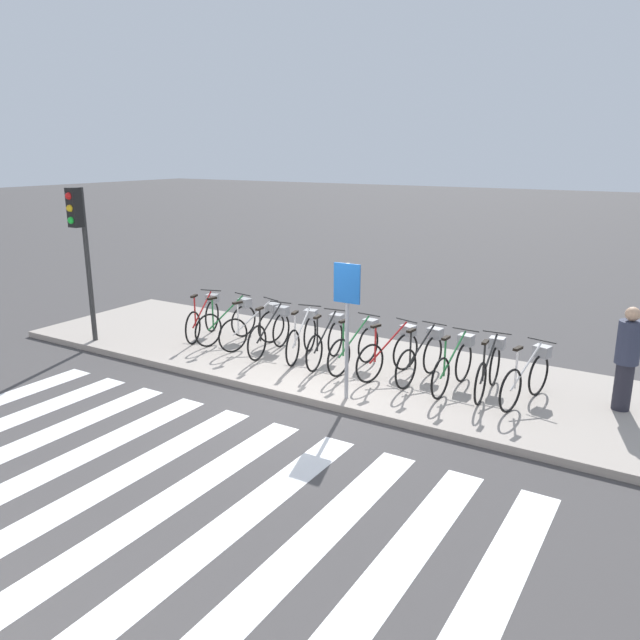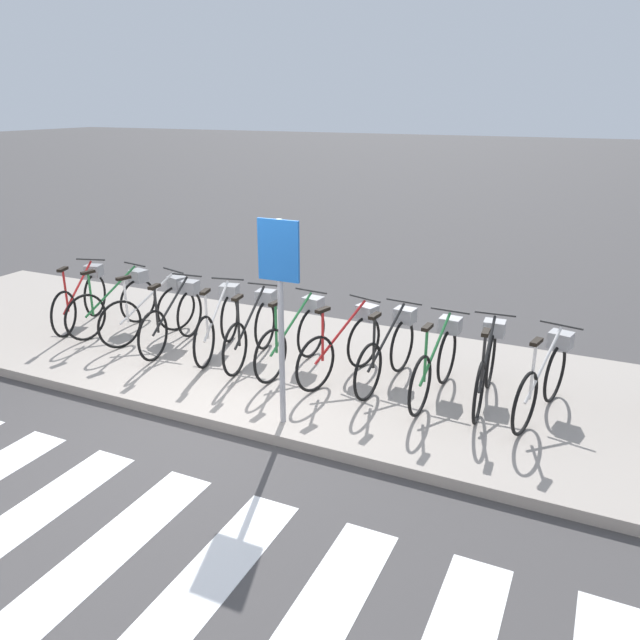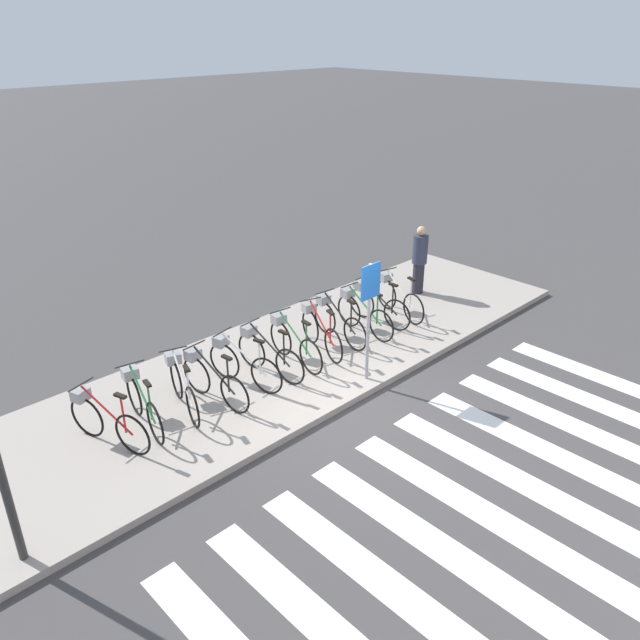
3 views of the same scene
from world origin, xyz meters
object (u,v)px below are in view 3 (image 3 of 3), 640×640
Objects in this scene: parked_bicycle_4 at (240,362)px; parked_bicycle_8 at (337,320)px; parked_bicycle_9 at (362,312)px; parked_bicycle_11 at (397,296)px; parked_bicycle_2 at (182,385)px; pedestrian at (420,259)px; parked_bicycle_6 at (292,341)px; parked_bicycle_0 at (104,418)px; parked_bicycle_7 at (319,329)px; parked_bicycle_1 at (141,401)px; sign_post at (369,303)px; parked_bicycle_3 at (211,377)px; parked_bicycle_10 at (375,303)px; parked_bicycle_5 at (266,352)px.

parked_bicycle_8 is at bearing 0.80° from parked_bicycle_4.
parked_bicycle_11 is (1.16, 0.04, 0.00)m from parked_bicycle_9.
pedestrian is (6.56, 0.35, 0.39)m from parked_bicycle_2.
parked_bicycle_4 is 2.38m from parked_bicycle_8.
parked_bicycle_6 and parked_bicycle_8 have the same top height.
parked_bicycle_2 is at bearing 0.31° from parked_bicycle_0.
parked_bicycle_7 is at bearing -179.97° from parked_bicycle_11.
sign_post is at bearing -22.74° from parked_bicycle_1.
parked_bicycle_2 is 0.97× the size of parked_bicycle_3.
parked_bicycle_0 and parked_bicycle_10 have the same top height.
pedestrian reaches higher than parked_bicycle_0.
parked_bicycle_6 and parked_bicycle_9 have the same top height.
parked_bicycle_9 and parked_bicycle_10 have the same top height.
parked_bicycle_1 and parked_bicycle_10 have the same top height.
parked_bicycle_8 is (3.51, -0.02, 0.00)m from parked_bicycle_2.
parked_bicycle_3 is 1.00× the size of parked_bicycle_5.
parked_bicycle_5 is at bearing 179.90° from parked_bicycle_7.
parked_bicycle_1 is 0.99× the size of parked_bicycle_9.
sign_post is at bearing -49.77° from parked_bicycle_5.
parked_bicycle_5 and parked_bicycle_9 have the same top height.
parked_bicycle_5 and parked_bicycle_10 have the same top height.
parked_bicycle_9 is at bearing -1.71° from parked_bicycle_2.
parked_bicycle_9 is at bearing -1.87° from parked_bicycle_7.
parked_bicycle_5 is at bearing 2.35° from parked_bicycle_3.
parked_bicycle_2 is 5.27m from parked_bicycle_11.
parked_bicycle_3 is 1.83m from parked_bicycle_6.
parked_bicycle_10 is 1.98m from pedestrian.
parked_bicycle_5 and parked_bicycle_7 have the same top height.
parked_bicycle_2 is 2.30m from parked_bicycle_6.
parked_bicycle_7 is at bearing -172.73° from parked_bicycle_8.
parked_bicycle_1 is at bearing 177.72° from parked_bicycle_6.
parked_bicycle_2 is at bearing -176.94° from pedestrian.
sign_post reaches higher than parked_bicycle_7.
parked_bicycle_7 is 1.68m from parked_bicycle_10.
parked_bicycle_0 and parked_bicycle_8 have the same top height.
parked_bicycle_8 is 3.09m from pedestrian.
parked_bicycle_3 and parked_bicycle_9 have the same top height.
parked_bicycle_3 is 1.03× the size of parked_bicycle_7.
parked_bicycle_2 and parked_bicycle_7 have the same top height.
parked_bicycle_5 is at bearing -179.98° from parked_bicycle_6.
parked_bicycle_4 is at bearing 7.07° from parked_bicycle_3.
parked_bicycle_2 and parked_bicycle_4 have the same top height.
parked_bicycle_9 is 1.16m from parked_bicycle_11.
parked_bicycle_1 is at bearing 157.26° from sign_post.
pedestrian is 0.74× the size of sign_post.
parked_bicycle_1 is at bearing 178.10° from parked_bicycle_7.
parked_bicycle_3 is 6.12m from pedestrian.
parked_bicycle_1 is 4.82m from parked_bicycle_9.
sign_post reaches higher than parked_bicycle_10.
parked_bicycle_2 is 1.68m from parked_bicycle_5.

